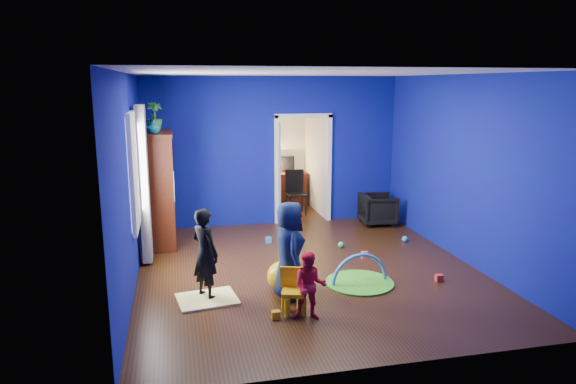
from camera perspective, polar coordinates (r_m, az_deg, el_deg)
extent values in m
cube|color=black|center=(7.82, 2.28, -8.69)|extent=(5.00, 5.50, 0.01)
cube|color=white|center=(7.32, 2.47, 13.08)|extent=(5.00, 5.50, 0.01)
cube|color=navy|center=(10.08, -1.65, 4.52)|extent=(5.00, 0.02, 2.90)
cube|color=navy|center=(4.89, 10.68, -3.76)|extent=(5.00, 0.02, 2.90)
cube|color=navy|center=(7.21, -17.20, 0.99)|extent=(0.02, 5.50, 2.90)
cube|color=navy|center=(8.42, 19.06, 2.38)|extent=(0.02, 5.50, 2.90)
imported|color=black|center=(10.35, 9.97, -1.92)|extent=(0.73, 0.71, 0.61)
imported|color=black|center=(6.76, -9.19, -6.77)|extent=(0.49, 0.53, 1.20)
imported|color=#0F1939|center=(6.67, 0.16, -6.50)|extent=(0.41, 0.63, 1.29)
imported|color=red|center=(6.16, 2.45, -10.40)|extent=(0.47, 0.41, 0.83)
imported|color=#0D646E|center=(8.64, -14.71, 7.04)|extent=(0.26, 0.26, 0.23)
imported|color=#32822F|center=(9.14, -14.65, 8.12)|extent=(0.35, 0.35, 0.49)
cube|color=#3F120A|center=(9.08, -14.29, 0.31)|extent=(0.58, 1.14, 1.96)
cube|color=silver|center=(9.07, -14.05, 0.57)|extent=(0.46, 0.70, 0.54)
cube|color=#F2E07A|center=(6.88, -8.97, -11.67)|extent=(0.83, 0.70, 0.03)
sphere|color=yellow|center=(7.04, -0.70, -9.34)|extent=(0.40, 0.40, 0.40)
cube|color=yellow|center=(6.37, 0.63, -11.23)|extent=(0.35, 0.35, 0.50)
cylinder|color=#319421|center=(7.40, 7.95, -9.93)|extent=(0.96, 0.96, 0.03)
torus|color=#3F8CD8|center=(7.39, 7.95, -9.88)|extent=(0.85, 0.13, 0.85)
cube|color=white|center=(7.54, -16.93, 2.23)|extent=(0.03, 0.95, 1.55)
cube|color=slate|center=(8.12, -15.72, 0.83)|extent=(0.14, 0.42, 2.40)
cube|color=white|center=(10.27, 1.66, 2.40)|extent=(1.16, 0.10, 2.10)
cube|color=#3D140A|center=(11.84, -0.15, 0.37)|extent=(0.88, 0.44, 0.75)
cube|color=black|center=(11.85, -0.28, 3.21)|extent=(0.40, 0.05, 0.32)
sphere|color=#FFD88C|center=(11.74, -1.55, 3.02)|extent=(0.14, 0.14, 0.14)
cube|color=black|center=(10.91, 0.93, -0.19)|extent=(0.40, 0.40, 0.92)
cube|color=white|center=(11.73, -0.27, 8.37)|extent=(0.88, 0.24, 0.04)
cube|color=red|center=(7.69, 16.44, -9.15)|extent=(0.10, 0.08, 0.10)
sphere|color=#2590D5|center=(9.37, 12.86, -5.09)|extent=(0.11, 0.11, 0.11)
cube|color=#FFB30D|center=(6.30, -1.36, -13.50)|extent=(0.10, 0.08, 0.10)
sphere|color=green|center=(8.87, 5.90, -5.83)|extent=(0.11, 0.11, 0.11)
cube|color=#BB468E|center=(8.43, 8.50, -6.90)|extent=(0.10, 0.08, 0.10)
cube|color=#257FD2|center=(9.10, -2.19, -5.34)|extent=(0.10, 0.08, 0.10)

